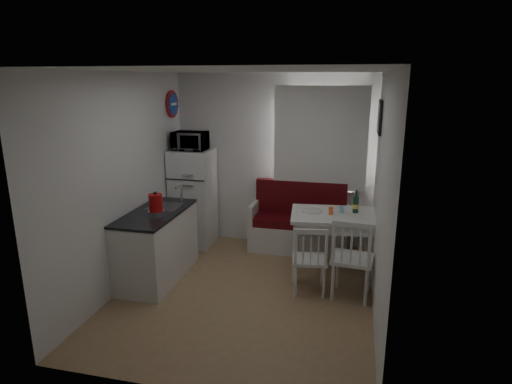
# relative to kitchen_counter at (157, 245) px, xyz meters

# --- Properties ---
(floor) EXTENTS (3.00, 3.50, 0.02)m
(floor) POSITION_rel_kitchen_counter_xyz_m (1.20, -0.16, -0.46)
(floor) COLOR #987951
(floor) RESTS_ON ground
(ceiling) EXTENTS (3.00, 3.50, 0.02)m
(ceiling) POSITION_rel_kitchen_counter_xyz_m (1.20, -0.16, 2.14)
(ceiling) COLOR white
(ceiling) RESTS_ON wall_back
(wall_back) EXTENTS (3.00, 0.02, 2.60)m
(wall_back) POSITION_rel_kitchen_counter_xyz_m (1.20, 1.59, 0.84)
(wall_back) COLOR white
(wall_back) RESTS_ON floor
(wall_front) EXTENTS (3.00, 0.02, 2.60)m
(wall_front) POSITION_rel_kitchen_counter_xyz_m (1.20, -1.91, 0.84)
(wall_front) COLOR white
(wall_front) RESTS_ON floor
(wall_left) EXTENTS (0.02, 3.50, 2.60)m
(wall_left) POSITION_rel_kitchen_counter_xyz_m (-0.30, -0.16, 0.84)
(wall_left) COLOR white
(wall_left) RESTS_ON floor
(wall_right) EXTENTS (0.02, 3.50, 2.60)m
(wall_right) POSITION_rel_kitchen_counter_xyz_m (2.70, -0.16, 0.84)
(wall_right) COLOR white
(wall_right) RESTS_ON floor
(window) EXTENTS (1.22, 0.06, 1.47)m
(window) POSITION_rel_kitchen_counter_xyz_m (1.90, 1.56, 1.17)
(window) COLOR white
(window) RESTS_ON wall_back
(curtain) EXTENTS (1.35, 0.02, 1.50)m
(curtain) POSITION_rel_kitchen_counter_xyz_m (1.90, 1.49, 1.22)
(curtain) COLOR white
(curtain) RESTS_ON wall_back
(kitchen_counter) EXTENTS (0.62, 1.32, 1.16)m
(kitchen_counter) POSITION_rel_kitchen_counter_xyz_m (0.00, 0.00, 0.00)
(kitchen_counter) COLOR white
(kitchen_counter) RESTS_ON floor
(wall_sign) EXTENTS (0.03, 0.40, 0.40)m
(wall_sign) POSITION_rel_kitchen_counter_xyz_m (-0.27, 1.29, 1.69)
(wall_sign) COLOR navy
(wall_sign) RESTS_ON wall_left
(picture_frame) EXTENTS (0.04, 0.52, 0.42)m
(picture_frame) POSITION_rel_kitchen_counter_xyz_m (2.67, 0.94, 1.59)
(picture_frame) COLOR black
(picture_frame) RESTS_ON wall_right
(bench) EXTENTS (1.44, 0.55, 1.03)m
(bench) POSITION_rel_kitchen_counter_xyz_m (1.64, 1.36, -0.11)
(bench) COLOR white
(bench) RESTS_ON floor
(dining_table) EXTENTS (1.19, 0.90, 0.84)m
(dining_table) POSITION_rel_kitchen_counter_xyz_m (2.20, 0.64, 0.29)
(dining_table) COLOR white
(dining_table) RESTS_ON floor
(chair_left) EXTENTS (0.46, 0.45, 0.46)m
(chair_left) POSITION_rel_kitchen_counter_xyz_m (1.95, -0.02, 0.08)
(chair_left) COLOR white
(chair_left) RESTS_ON floor
(chair_right) EXTENTS (0.51, 0.49, 0.53)m
(chair_right) POSITION_rel_kitchen_counter_xyz_m (2.45, -0.03, 0.16)
(chair_right) COLOR white
(chair_right) RESTS_ON floor
(fridge) EXTENTS (0.60, 0.60, 1.49)m
(fridge) POSITION_rel_kitchen_counter_xyz_m (0.02, 1.24, 0.29)
(fridge) COLOR white
(fridge) RESTS_ON floor
(microwave) EXTENTS (0.49, 0.33, 0.27)m
(microwave) POSITION_rel_kitchen_counter_xyz_m (0.02, 1.19, 1.17)
(microwave) COLOR white
(microwave) RESTS_ON fridge
(kettle) EXTENTS (0.20, 0.20, 0.27)m
(kettle) POSITION_rel_kitchen_counter_xyz_m (0.05, -0.07, 0.58)
(kettle) COLOR #BA0E0F
(kettle) RESTS_ON kitchen_counter
(wine_bottle) EXTENTS (0.08, 0.08, 0.30)m
(wine_bottle) POSITION_rel_kitchen_counter_xyz_m (2.45, 0.74, 0.53)
(wine_bottle) COLOR #133B20
(wine_bottle) RESTS_ON dining_table
(drinking_glass_orange) EXTENTS (0.06, 0.06, 0.10)m
(drinking_glass_orange) POSITION_rel_kitchen_counter_xyz_m (2.15, 0.59, 0.43)
(drinking_glass_orange) COLOR orange
(drinking_glass_orange) RESTS_ON dining_table
(drinking_glass_blue) EXTENTS (0.06, 0.06, 0.09)m
(drinking_glass_blue) POSITION_rel_kitchen_counter_xyz_m (2.28, 0.69, 0.43)
(drinking_glass_blue) COLOR #89C4E9
(drinking_glass_blue) RESTS_ON dining_table
(plate) EXTENTS (0.26, 0.26, 0.02)m
(plate) POSITION_rel_kitchen_counter_xyz_m (1.90, 0.66, 0.39)
(plate) COLOR white
(plate) RESTS_ON dining_table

